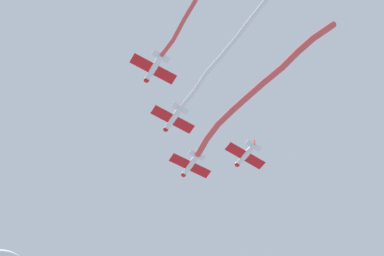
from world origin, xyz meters
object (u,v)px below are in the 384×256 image
at_px(airplane_lead, 190,165).
at_px(airplane_slot, 154,68).
at_px(airplane_left_wing, 173,119).
at_px(airplane_right_wing, 245,155).

relative_size(airplane_lead, airplane_slot, 1.00).
xyz_separation_m(airplane_left_wing, airplane_slot, (-4.43, -7.61, -0.30)).
bearing_deg(airplane_right_wing, airplane_slot, 103.78).
distance_m(airplane_lead, airplane_slot, 17.61).
xyz_separation_m(airplane_lead, airplane_slot, (-8.86, -15.22, -0.30)).
bearing_deg(airplane_lead, airplane_right_wing, -131.09).
relative_size(airplane_left_wing, airplane_slot, 1.00).
xyz_separation_m(airplane_lead, airplane_right_wing, (8.02, -3.61, 0.30)).
bearing_deg(airplane_left_wing, airplane_slot, 131.30).
relative_size(airplane_lead, airplane_right_wing, 1.01).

